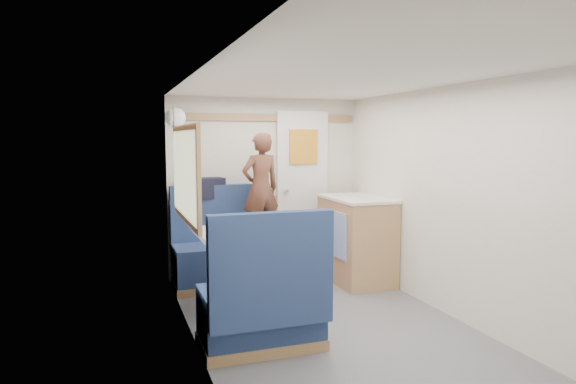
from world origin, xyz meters
name	(u,v)px	position (x,y,z in m)	size (l,w,h in m)	color
floor	(351,345)	(0.00, 0.00, 0.00)	(4.50, 4.50, 0.00)	#515156
ceiling	(355,75)	(0.00, 0.00, 2.00)	(4.50, 4.50, 0.00)	silver
wall_back	(265,186)	(0.00, 2.25, 1.00)	(2.20, 0.02, 2.00)	silver
wall_left	(203,221)	(-1.10, 0.00, 1.00)	(0.02, 4.50, 2.00)	silver
wall_right	(476,207)	(1.10, 0.00, 1.00)	(0.02, 4.50, 2.00)	silver
oak_trim_low	(265,199)	(0.00, 2.23, 0.85)	(2.15, 0.02, 0.08)	#A6704B
oak_trim_high	(265,118)	(0.00, 2.23, 1.78)	(2.15, 0.02, 0.08)	#A6704B
side_window	(184,174)	(-1.08, 1.00, 1.25)	(0.04, 1.30, 0.72)	#B7BFA2
rear_door	(302,188)	(0.45, 2.22, 0.97)	(0.62, 0.12, 1.86)	white
dinette_table	(235,250)	(-0.65, 1.00, 0.57)	(0.62, 0.92, 0.72)	white
bench_far	(216,258)	(-0.65, 1.86, 0.30)	(0.90, 0.59, 1.05)	navy
bench_near	(263,310)	(-0.65, 0.14, 0.30)	(0.90, 0.59, 1.05)	navy
ledge	(211,200)	(-0.65, 2.12, 0.88)	(0.90, 0.14, 0.04)	#A6704B
dome_light	(175,118)	(-1.04, 1.85, 1.75)	(0.20, 0.20, 0.20)	white
galley_counter	(356,239)	(0.82, 1.55, 0.47)	(0.57, 0.92, 0.92)	#A6704B
person	(261,188)	(-0.19, 1.77, 1.03)	(0.42, 0.28, 1.16)	brown
duffel_bag	(202,188)	(-0.75, 2.12, 1.01)	(0.46, 0.22, 0.22)	black
tray	(260,237)	(-0.50, 0.71, 0.73)	(0.24, 0.31, 0.02)	silver
orange_fruit	(248,227)	(-0.55, 0.95, 0.77)	(0.07, 0.07, 0.07)	orange
cheese_block	(245,234)	(-0.63, 0.74, 0.76)	(0.11, 0.07, 0.04)	#D5C67B
wine_glass	(230,222)	(-0.72, 0.85, 0.84)	(0.08, 0.08, 0.17)	white
tumbler_left	(213,232)	(-0.88, 0.84, 0.77)	(0.06, 0.06, 0.10)	white
tumbler_right	(244,226)	(-0.57, 1.00, 0.77)	(0.07, 0.07, 0.11)	white
beer_glass	(253,223)	(-0.45, 1.14, 0.77)	(0.07, 0.07, 0.10)	#8B4214
pepper_grinder	(226,226)	(-0.70, 1.11, 0.76)	(0.03, 0.03, 0.09)	black
salt_grinder	(234,227)	(-0.65, 1.04, 0.77)	(0.04, 0.04, 0.09)	silver
bread_loaf	(242,222)	(-0.52, 1.25, 0.77)	(0.13, 0.23, 0.10)	olive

